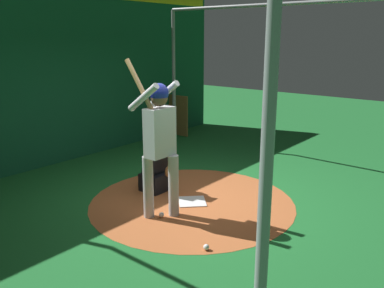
# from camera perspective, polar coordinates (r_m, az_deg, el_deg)

# --- Properties ---
(ground_plane) EXTENTS (25.51, 25.51, 0.00)m
(ground_plane) POSITION_cam_1_polar(r_m,az_deg,el_deg) (6.43, 0.00, -8.21)
(ground_plane) COLOR #1E6B2D
(dirt_circle) EXTENTS (3.20, 3.20, 0.01)m
(dirt_circle) POSITION_cam_1_polar(r_m,az_deg,el_deg) (6.42, 0.00, -8.19)
(dirt_circle) COLOR #B76033
(dirt_circle) RESTS_ON ground
(home_plate) EXTENTS (0.59, 0.59, 0.01)m
(home_plate) POSITION_cam_1_polar(r_m,az_deg,el_deg) (6.42, 0.00, -8.11)
(home_plate) COLOR white
(home_plate) RESTS_ON dirt_circle
(batter) EXTENTS (0.68, 0.49, 2.24)m
(batter) POSITION_cam_1_polar(r_m,az_deg,el_deg) (5.59, -4.66, 1.06)
(batter) COLOR #B3B3B7
(batter) RESTS_ON ground
(catcher) EXTENTS (0.58, 0.40, 0.99)m
(catcher) POSITION_cam_1_polar(r_m,az_deg,el_deg) (6.76, -5.02, -3.53)
(catcher) COLOR black
(catcher) RESTS_ON ground
(back_wall) EXTENTS (0.23, 9.51, 3.56)m
(back_wall) POSITION_cam_1_polar(r_m,az_deg,el_deg) (8.62, -18.79, 9.29)
(back_wall) COLOR #145133
(back_wall) RESTS_ON ground
(cage_frame) EXTENTS (5.41, 5.27, 3.15)m
(cage_frame) POSITION_cam_1_polar(r_m,az_deg,el_deg) (5.92, 0.00, 11.51)
(cage_frame) COLOR gray
(cage_frame) RESTS_ON ground
(bat_rack) EXTENTS (0.94, 0.18, 1.05)m
(bat_rack) POSITION_cam_1_polar(r_m,az_deg,el_deg) (10.74, -2.54, 3.99)
(bat_rack) COLOR olive
(bat_rack) RESTS_ON ground
(baseball_0) EXTENTS (0.07, 0.07, 0.07)m
(baseball_0) POSITION_cam_1_polar(r_m,az_deg,el_deg) (5.08, 2.02, -14.36)
(baseball_0) COLOR white
(baseball_0) RESTS_ON dirt_circle
(baseball_1) EXTENTS (0.07, 0.07, 0.07)m
(baseball_1) POSITION_cam_1_polar(r_m,az_deg,el_deg) (5.91, -4.33, -9.94)
(baseball_1) COLOR white
(baseball_1) RESTS_ON dirt_circle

